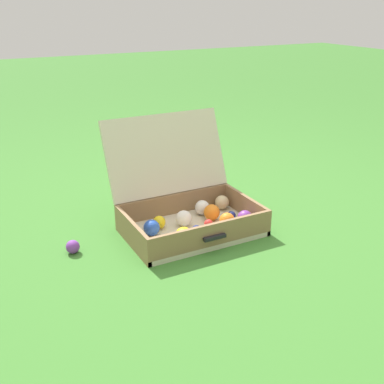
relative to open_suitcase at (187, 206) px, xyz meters
name	(u,v)px	position (x,y,z in m)	size (l,w,h in m)	color
ground_plane	(199,230)	(0.03, -0.06, -0.11)	(16.00, 16.00, 0.00)	#3D7A2D
open_suitcase	(187,206)	(0.00, 0.00, 0.00)	(0.64, 0.60, 0.52)	beige
stray_ball_on_grass	(73,247)	(-0.58, 0.00, -0.08)	(0.06, 0.06, 0.06)	purple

